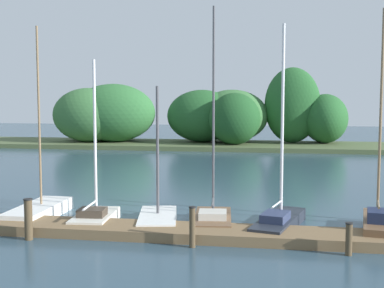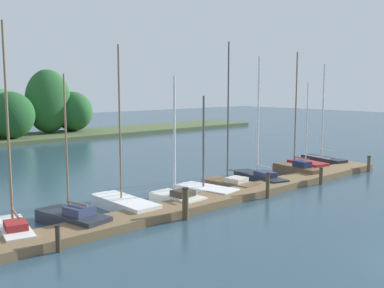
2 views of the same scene
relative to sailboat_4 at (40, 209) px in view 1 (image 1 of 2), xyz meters
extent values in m
cube|color=brown|center=(3.59, -2.02, -0.15)|extent=(29.55, 1.80, 0.35)
cube|color=#4C5B38|center=(3.59, 29.41, -0.12)|extent=(68.77, 8.00, 0.40)
ellipsoid|color=#386B38|center=(-8.74, 28.72, 2.67)|extent=(6.94, 4.94, 5.18)
ellipsoid|color=#235628|center=(10.53, 31.07, 3.62)|extent=(5.20, 3.67, 7.09)
ellipsoid|color=#2D6633|center=(-7.63, 31.12, 1.90)|extent=(8.93, 3.22, 3.64)
ellipsoid|color=#235628|center=(13.57, 31.30, 2.38)|extent=(4.21, 5.71, 4.60)
ellipsoid|color=#386B38|center=(4.85, 31.11, 2.59)|extent=(6.89, 5.45, 5.02)
ellipsoid|color=#2D6633|center=(-6.44, 29.31, 2.86)|extent=(8.22, 5.43, 5.57)
ellipsoid|color=#235628|center=(2.01, 30.62, 2.58)|extent=(6.76, 5.00, 5.00)
ellipsoid|color=#1E4C23|center=(5.33, 28.30, 2.43)|extent=(4.68, 4.20, 4.70)
cube|color=white|center=(0.00, -0.18, -0.07)|extent=(1.37, 3.89, 0.52)
cube|color=white|center=(-0.01, 1.56, -0.09)|extent=(0.74, 0.98, 0.44)
cylinder|color=#7F6647|center=(0.00, 0.11, 3.70)|extent=(0.09, 0.09, 7.02)
cube|color=silver|center=(2.60, -0.89, -0.11)|extent=(1.49, 2.88, 0.43)
cube|color=silver|center=(2.50, 0.37, -0.13)|extent=(0.76, 0.75, 0.36)
cube|color=#3D3328|center=(2.62, -1.23, 0.24)|extent=(1.03, 0.91, 0.28)
cylinder|color=silver|center=(2.58, -0.68, 2.97)|extent=(0.11, 0.11, 5.73)
cylinder|color=silver|center=(2.64, -1.46, 0.56)|extent=(0.21, 1.75, 0.08)
cube|color=white|center=(4.92, -0.52, -0.12)|extent=(1.95, 3.44, 0.40)
cube|color=white|center=(4.65, 0.91, -0.14)|extent=(0.89, 0.94, 0.34)
cylinder|color=#4C4C51|center=(4.88, -0.28, 2.47)|extent=(0.11, 0.11, 4.79)
cube|color=brown|center=(6.98, -0.30, -0.13)|extent=(1.66, 3.31, 0.39)
cube|color=brown|center=(6.83, 1.13, -0.15)|extent=(0.81, 0.87, 0.33)
cube|color=beige|center=(7.02, -0.70, 0.20)|extent=(1.10, 1.06, 0.26)
cylinder|color=#4C4C51|center=(6.95, -0.06, 3.91)|extent=(0.09, 0.09, 7.68)
cylinder|color=#4C4C51|center=(7.03, -0.75, 0.68)|extent=(0.23, 1.54, 0.07)
cube|color=#232833|center=(9.39, -0.42, -0.10)|extent=(2.07, 4.20, 0.44)
cube|color=#232833|center=(9.84, 1.35, -0.13)|extent=(0.84, 1.13, 0.37)
cube|color=#2D3856|center=(9.27, -0.91, 0.26)|extent=(1.11, 1.38, 0.29)
cylinder|color=silver|center=(9.47, -0.12, 3.59)|extent=(0.11, 0.11, 6.95)
cylinder|color=silver|center=(9.32, -0.71, 0.67)|extent=(0.40, 1.32, 0.07)
cube|color=brown|center=(12.77, -0.66, -0.03)|extent=(1.43, 3.54, 0.59)
cube|color=brown|center=(13.00, 0.87, -0.06)|extent=(0.63, 0.93, 0.50)
cube|color=#1E2847|center=(12.70, -1.08, 0.46)|extent=(0.84, 1.12, 0.38)
cylinder|color=#7F6647|center=(12.80, -0.40, 3.87)|extent=(0.09, 0.09, 7.20)
cylinder|color=#7F6647|center=(12.72, -0.99, 0.84)|extent=(0.28, 1.33, 0.08)
cylinder|color=#4C3D28|center=(1.10, -3.18, 0.36)|extent=(0.27, 0.27, 1.36)
cylinder|color=black|center=(1.10, -3.18, 1.06)|extent=(0.31, 0.31, 0.04)
cylinder|color=#4C3D28|center=(6.68, -3.16, 0.32)|extent=(0.20, 0.20, 1.28)
cylinder|color=black|center=(6.68, -3.16, 0.98)|extent=(0.22, 0.22, 0.04)
cylinder|color=#4C3D28|center=(11.49, -3.21, 0.16)|extent=(0.20, 0.20, 0.97)
cylinder|color=black|center=(11.49, -3.21, 0.67)|extent=(0.23, 0.23, 0.04)
camera|label=1|loc=(9.37, -19.36, 4.50)|focal=49.23mm
camera|label=2|loc=(-11.17, -17.32, 5.40)|focal=42.16mm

